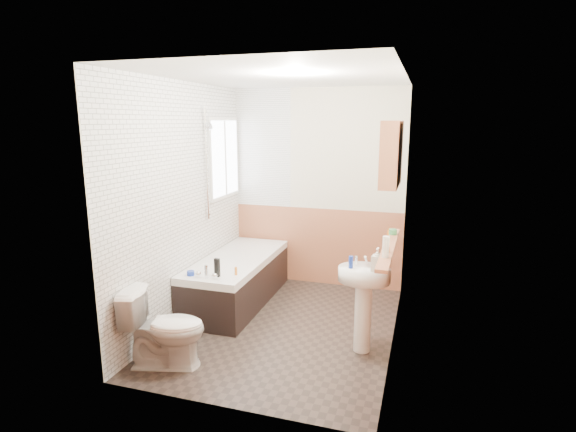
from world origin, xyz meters
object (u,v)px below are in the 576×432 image
(toilet, at_px, (165,328))
(sink, at_px, (364,292))
(pine_shelf, at_px, (389,248))
(medicine_cabinet, at_px, (391,154))
(bathtub, at_px, (237,278))

(toilet, relative_size, sink, 0.77)
(pine_shelf, height_order, medicine_cabinet, medicine_cabinet)
(bathtub, relative_size, pine_shelf, 1.25)
(toilet, xyz_separation_m, pine_shelf, (1.80, 0.83, 0.65))
(sink, bearing_deg, toilet, -145.69)
(sink, bearing_deg, bathtub, 163.88)
(bathtub, height_order, toilet, same)
(bathtub, relative_size, medicine_cabinet, 2.72)
(toilet, relative_size, medicine_cabinet, 1.11)
(toilet, height_order, medicine_cabinet, medicine_cabinet)
(sink, bearing_deg, pine_shelf, 28.82)
(medicine_cabinet, bearing_deg, bathtub, 162.74)
(toilet, bearing_deg, medicine_cabinet, -76.10)
(bathtub, distance_m, sink, 1.76)
(bathtub, height_order, sink, sink)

